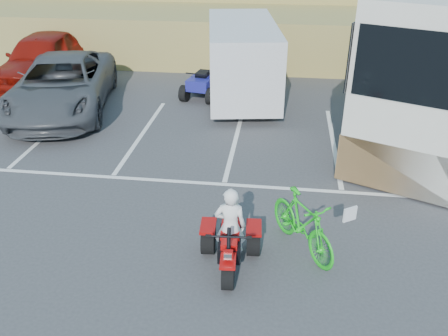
# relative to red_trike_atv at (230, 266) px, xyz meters

# --- Properties ---
(ground) EXTENTS (100.00, 100.00, 0.00)m
(ground) POSITION_rel_red_trike_atv_xyz_m (-0.47, 0.49, 0.00)
(ground) COLOR #3C3C3E
(ground) RESTS_ON ground
(parking_stripes) EXTENTS (28.00, 5.16, 0.01)m
(parking_stripes) POSITION_rel_red_trike_atv_xyz_m (0.39, 4.56, 0.00)
(parking_stripes) COLOR white
(parking_stripes) RESTS_ON ground
(grass_embankment) EXTENTS (40.00, 8.50, 3.10)m
(grass_embankment) POSITION_rel_red_trike_atv_xyz_m (-0.47, 15.97, 1.42)
(grass_embankment) COLOR #9B8C46
(grass_embankment) RESTS_ON ground
(red_trike_atv) EXTENTS (1.20, 1.54, 0.96)m
(red_trike_atv) POSITION_rel_red_trike_atv_xyz_m (0.00, 0.00, 0.00)
(red_trike_atv) COLOR #A20A09
(red_trike_atv) RESTS_ON ground
(rider) EXTENTS (0.58, 0.40, 1.52)m
(rider) POSITION_rel_red_trike_atv_xyz_m (-0.01, 0.15, 0.76)
(rider) COLOR white
(rider) RESTS_ON ground
(green_dirt_bike) EXTENTS (1.50, 1.89, 1.15)m
(green_dirt_bike) POSITION_rel_red_trike_atv_xyz_m (1.26, 0.68, 0.57)
(green_dirt_bike) COLOR #14BF19
(green_dirt_bike) RESTS_ON ground
(grey_pickup) EXTENTS (3.96, 6.43, 1.66)m
(grey_pickup) POSITION_rel_red_trike_atv_xyz_m (-6.16, 7.05, 0.83)
(grey_pickup) COLOR #45484D
(grey_pickup) RESTS_ON ground
(red_car) EXTENTS (2.49, 5.38, 1.78)m
(red_car) POSITION_rel_red_trike_atv_xyz_m (-8.15, 9.82, 0.89)
(red_car) COLOR maroon
(red_car) RESTS_ON ground
(cargo_trailer) EXTENTS (2.94, 5.61, 2.49)m
(cargo_trailer) POSITION_rel_red_trike_atv_xyz_m (-0.65, 8.97, 1.35)
(cargo_trailer) COLOR silver
(cargo_trailer) RESTS_ON ground
(quad_atv_blue) EXTENTS (1.45, 1.77, 1.03)m
(quad_atv_blue) POSITION_rel_red_trike_atv_xyz_m (-1.95, 8.74, 0.00)
(quad_atv_blue) COLOR navy
(quad_atv_blue) RESTS_ON ground
(quad_atv_green) EXTENTS (1.32, 1.73, 1.11)m
(quad_atv_green) POSITION_rel_red_trike_atv_xyz_m (-0.48, 9.03, 0.00)
(quad_atv_green) COLOR #154F12
(quad_atv_green) RESTS_ON ground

